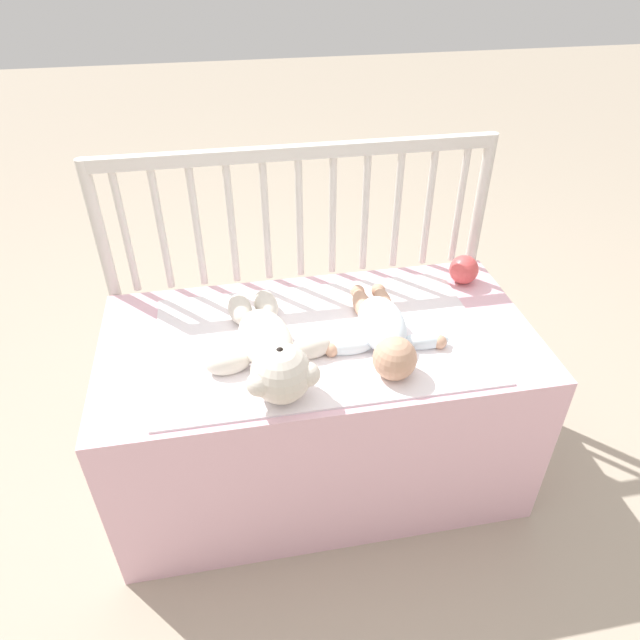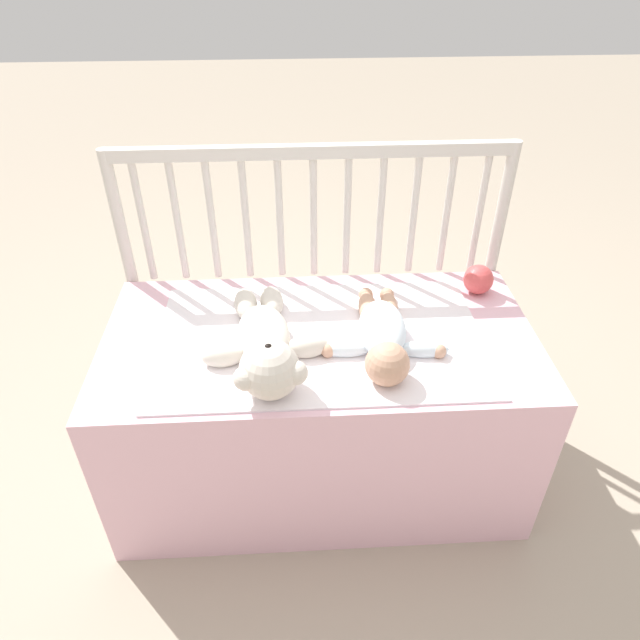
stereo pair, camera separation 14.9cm
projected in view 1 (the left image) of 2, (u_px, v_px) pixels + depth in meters
ground_plane at (319, 466)px, 1.85m from camera, size 12.00×12.00×0.00m
crib_mattress at (319, 407)px, 1.69m from camera, size 1.17×0.60×0.54m
crib_rail at (300, 238)px, 1.72m from camera, size 1.17×0.04×0.94m
blanket at (322, 339)px, 1.52m from camera, size 0.86×0.52×0.01m
teddy_bear at (271, 350)px, 1.40m from camera, size 0.33×0.47×0.15m
baby at (383, 330)px, 1.48m from camera, size 0.34×0.42×0.11m
toy_ball at (464, 270)px, 1.73m from camera, size 0.09×0.09×0.09m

